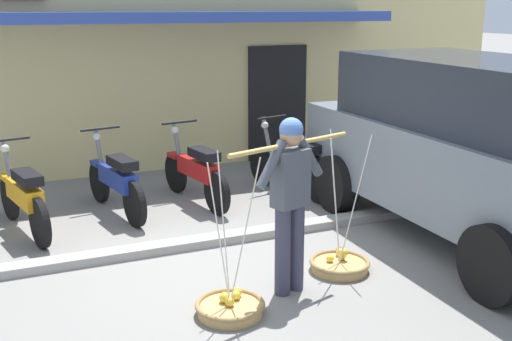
{
  "coord_description": "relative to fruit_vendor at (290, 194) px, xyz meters",
  "views": [
    {
      "loc": [
        -2.2,
        -5.76,
        2.67
      ],
      "look_at": [
        0.56,
        0.6,
        0.85
      ],
      "focal_mm": 44.23,
      "sensor_mm": 36.0,
      "label": 1
    }
  ],
  "objects": [
    {
      "name": "storefront_building",
      "position": [
        0.28,
        7.5,
        1.13
      ],
      "size": [
        13.0,
        6.0,
        4.2
      ],
      "color": "#DBC684",
      "rests_on": "ground"
    },
    {
      "name": "fruit_vendor",
      "position": [
        0.0,
        0.0,
        0.0
      ],
      "size": [
        1.4,
        0.49,
        1.7
      ],
      "color": "#38384C",
      "rests_on": "ground"
    },
    {
      "name": "motorcycle_nearest_shop",
      "position": [
        -2.2,
        2.71,
        -0.52
      ],
      "size": [
        0.59,
        1.8,
        1.09
      ],
      "color": "black",
      "rests_on": "ground"
    },
    {
      "name": "sidewalk_curb",
      "position": [
        -0.31,
        1.46,
        -0.93
      ],
      "size": [
        20.0,
        0.24,
        0.1
      ],
      "primitive_type": "cube",
      "color": "gray",
      "rests_on": "ground"
    },
    {
      "name": "motorcycle_end_of_row",
      "position": [
        1.48,
        2.88,
        -0.52
      ],
      "size": [
        0.65,
        1.78,
        1.09
      ],
      "color": "black",
      "rests_on": "ground"
    },
    {
      "name": "parked_truck",
      "position": [
        2.59,
        0.44,
        0.16
      ],
      "size": [
        2.23,
        4.84,
        2.1
      ],
      "color": "slate",
      "rests_on": "ground"
    },
    {
      "name": "motorcycle_second_in_row",
      "position": [
        -1.04,
        2.99,
        -0.52
      ],
      "size": [
        0.55,
        1.81,
        1.09
      ],
      "color": "black",
      "rests_on": "ground"
    },
    {
      "name": "ground_plane",
      "position": [
        -0.31,
        0.76,
        -0.98
      ],
      "size": [
        90.0,
        90.0,
        0.0
      ],
      "primitive_type": "plane",
      "color": "gray"
    },
    {
      "name": "fruit_basket_left_side",
      "position": [
        0.7,
        0.23,
        -0.9
      ],
      "size": [
        0.63,
        0.63,
        1.45
      ],
      "color": "tan",
      "rests_on": "ground"
    },
    {
      "name": "fruit_basket_right_side",
      "position": [
        -0.69,
        -0.22,
        -0.9
      ],
      "size": [
        0.63,
        0.63,
        1.45
      ],
      "color": "tan",
      "rests_on": "ground"
    },
    {
      "name": "motorcycle_third_in_row",
      "position": [
        0.07,
        3.03,
        -0.52
      ],
      "size": [
        0.54,
        1.81,
        1.09
      ],
      "color": "black",
      "rests_on": "ground"
    }
  ]
}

